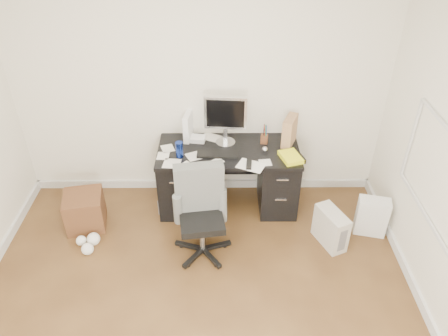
{
  "coord_description": "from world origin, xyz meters",
  "views": [
    {
      "loc": [
        0.23,
        -2.25,
        3.23
      ],
      "look_at": [
        0.25,
        1.2,
        0.83
      ],
      "focal_mm": 35.0,
      "sensor_mm": 36.0,
      "label": 1
    }
  ],
  "objects_px": {
    "office_chair": "(202,216)",
    "pc_tower": "(331,228)",
    "desk": "(228,176)",
    "wicker_basket": "(85,210)",
    "lcd_monitor": "(226,120)",
    "keyboard": "(218,154)"
  },
  "relations": [
    {
      "from": "lcd_monitor",
      "to": "keyboard",
      "type": "distance_m",
      "value": 0.36
    },
    {
      "from": "lcd_monitor",
      "to": "office_chair",
      "type": "bearing_deg",
      "value": -100.15
    },
    {
      "from": "office_chair",
      "to": "wicker_basket",
      "type": "distance_m",
      "value": 1.37
    },
    {
      "from": "keyboard",
      "to": "pc_tower",
      "type": "bearing_deg",
      "value": -23.04
    },
    {
      "from": "lcd_monitor",
      "to": "wicker_basket",
      "type": "relative_size",
      "value": 1.44
    },
    {
      "from": "office_chair",
      "to": "pc_tower",
      "type": "height_order",
      "value": "office_chair"
    },
    {
      "from": "lcd_monitor",
      "to": "office_chair",
      "type": "xyz_separation_m",
      "value": [
        -0.24,
        -0.88,
        -0.55
      ]
    },
    {
      "from": "keyboard",
      "to": "office_chair",
      "type": "xyz_separation_m",
      "value": [
        -0.15,
        -0.65,
        -0.28
      ]
    },
    {
      "from": "desk",
      "to": "office_chair",
      "type": "distance_m",
      "value": 0.8
    },
    {
      "from": "pc_tower",
      "to": "desk",
      "type": "bearing_deg",
      "value": 125.49
    },
    {
      "from": "office_chair",
      "to": "pc_tower",
      "type": "distance_m",
      "value": 1.34
    },
    {
      "from": "keyboard",
      "to": "lcd_monitor",
      "type": "bearing_deg",
      "value": 71.01
    },
    {
      "from": "pc_tower",
      "to": "keyboard",
      "type": "bearing_deg",
      "value": 132.21
    },
    {
      "from": "pc_tower",
      "to": "wicker_basket",
      "type": "height_order",
      "value": "pc_tower"
    },
    {
      "from": "pc_tower",
      "to": "wicker_basket",
      "type": "xyz_separation_m",
      "value": [
        -2.57,
        0.29,
        -0.0
      ]
    },
    {
      "from": "office_chair",
      "to": "pc_tower",
      "type": "bearing_deg",
      "value": -2.26
    },
    {
      "from": "desk",
      "to": "wicker_basket",
      "type": "distance_m",
      "value": 1.58
    },
    {
      "from": "desk",
      "to": "pc_tower",
      "type": "height_order",
      "value": "desk"
    },
    {
      "from": "desk",
      "to": "wicker_basket",
      "type": "xyz_separation_m",
      "value": [
        -1.54,
        -0.33,
        -0.2
      ]
    },
    {
      "from": "desk",
      "to": "wicker_basket",
      "type": "height_order",
      "value": "desk"
    },
    {
      "from": "office_chair",
      "to": "wicker_basket",
      "type": "relative_size",
      "value": 2.45
    },
    {
      "from": "lcd_monitor",
      "to": "pc_tower",
      "type": "distance_m",
      "value": 1.54
    }
  ]
}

